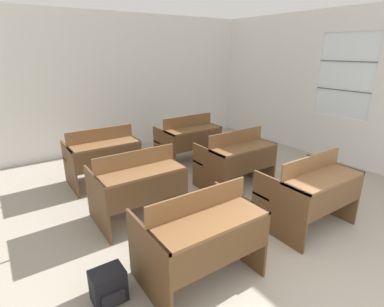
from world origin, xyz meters
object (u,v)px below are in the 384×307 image
object	(u,v)px
bench_front_left	(200,235)
bench_third_left	(103,155)
bench_second_left	(138,185)
schoolbag	(108,286)
bench_second_right	(236,158)
bench_third_right	(188,139)
bench_front_right	(310,190)

from	to	relation	value
bench_front_left	bench_third_left	world-z (taller)	same
bench_second_left	schoolbag	world-z (taller)	bench_second_left
bench_second_right	bench_third_right	size ratio (longest dim) A/B	1.00
bench_third_left	bench_third_right	size ratio (longest dim) A/B	1.00
bench_front_left	schoolbag	distance (m)	0.93
bench_front_right	bench_third_left	distance (m)	3.23
bench_second_left	bench_third_right	distance (m)	2.20
schoolbag	bench_front_right	bearing A→B (deg)	-5.21
bench_second_left	bench_second_right	world-z (taller)	same
bench_second_left	bench_third_right	world-z (taller)	same
bench_third_left	schoolbag	bearing A→B (deg)	-108.22
bench_second_right	bench_front_right	bearing A→B (deg)	-91.12
bench_third_left	bench_front_right	bearing A→B (deg)	-58.37
bench_front_left	bench_second_left	bearing A→B (deg)	90.59
bench_front_right	bench_third_right	size ratio (longest dim) A/B	1.00
bench_second_right	schoolbag	xyz separation A→B (m)	(-2.55, -1.15, -0.34)
bench_front_left	bench_third_right	bearing A→B (deg)	58.23
bench_front_right	bench_second_right	distance (m)	1.38
bench_third_left	schoolbag	world-z (taller)	bench_third_left
bench_third_right	schoolbag	size ratio (longest dim) A/B	3.49
bench_second_right	bench_third_right	distance (m)	1.36
bench_second_left	bench_third_right	xyz separation A→B (m)	(1.71, 1.38, 0.00)
bench_front_right	bench_second_right	world-z (taller)	same
bench_second_right	schoolbag	bearing A→B (deg)	-155.72
bench_second_left	bench_front_right	bearing A→B (deg)	-38.80
bench_second_right	bench_third_left	xyz separation A→B (m)	(-1.72, 1.37, 0.00)
bench_second_right	bench_third_left	size ratio (longest dim) A/B	1.00
bench_front_left	bench_third_left	size ratio (longest dim) A/B	1.00
bench_third_right	bench_front_left	bearing A→B (deg)	-121.77
bench_front_left	bench_second_right	distance (m)	2.19
bench_front_left	bench_front_right	world-z (taller)	same
bench_front_right	bench_third_right	distance (m)	2.74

